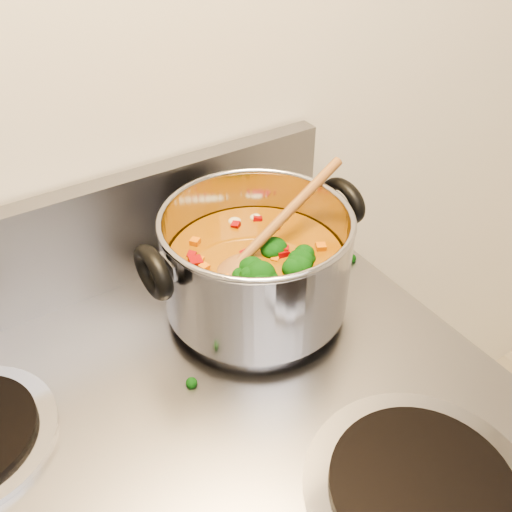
# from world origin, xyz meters

# --- Properties ---
(stockpot) EXTENTS (0.30, 0.24, 0.15)m
(stockpot) POSITION_xyz_m (0.20, 1.32, 1.00)
(stockpot) COLOR #A2A2AA
(stockpot) RESTS_ON electric_range
(wooden_spoon) EXTENTS (0.23, 0.07, 0.10)m
(wooden_spoon) POSITION_xyz_m (0.20, 1.32, 1.03)
(wooden_spoon) COLOR brown
(wooden_spoon) RESTS_ON stockpot
(cooktop_crumbs) EXTENTS (0.25, 0.31, 0.01)m
(cooktop_crumbs) POSITION_xyz_m (0.21, 1.34, 0.92)
(cooktop_crumbs) COLOR black
(cooktop_crumbs) RESTS_ON electric_range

